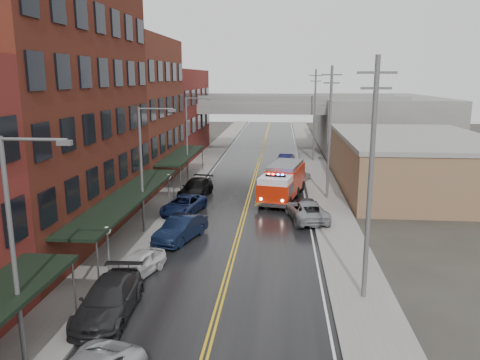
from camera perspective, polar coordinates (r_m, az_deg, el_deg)
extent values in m
cube|color=black|center=(39.00, 0.60, -3.93)|extent=(11.00, 160.00, 0.02)
cube|color=slate|center=(40.19, -9.85, -3.52)|extent=(3.00, 160.00, 0.15)
cube|color=slate|center=(39.12, 11.35, -4.03)|extent=(3.00, 160.00, 0.15)
cube|color=gray|center=(39.80, -7.55, -3.60)|extent=(0.30, 160.00, 0.15)
cube|color=gray|center=(38.97, 8.93, -4.00)|extent=(0.30, 160.00, 0.15)
cube|color=#561E16|center=(34.42, -23.26, 8.11)|extent=(9.00, 20.00, 18.00)
cube|color=brown|center=(50.60, -13.76, 8.12)|extent=(9.00, 15.00, 15.00)
cube|color=maroon|center=(67.47, -8.93, 8.04)|extent=(9.00, 20.00, 12.00)
cube|color=#846147|center=(49.82, 20.24, 1.84)|extent=(14.00, 22.00, 5.00)
cube|color=slate|center=(79.08, 16.18, 6.87)|extent=(18.00, 30.00, 8.00)
cylinder|color=slate|center=(23.09, -19.55, -12.62)|extent=(0.10, 0.10, 3.00)
cube|color=black|center=(33.03, -13.46, -1.93)|extent=(2.60, 18.00, 0.18)
cylinder|color=slate|center=(25.44, -16.93, -10.06)|extent=(0.10, 0.10, 3.00)
cylinder|color=slate|center=(41.11, -8.08, -1.05)|extent=(0.10, 0.10, 3.00)
cube|color=black|center=(49.58, -7.12, 3.06)|extent=(2.60, 13.00, 0.18)
cylinder|color=slate|center=(43.77, -7.26, -0.20)|extent=(0.10, 0.10, 3.00)
cylinder|color=slate|center=(55.51, -4.60, 2.54)|extent=(0.10, 0.10, 3.00)
cylinder|color=#59595B|center=(26.87, -15.75, -8.99)|extent=(0.14, 0.14, 2.80)
sphere|color=silver|center=(26.37, -15.94, -5.95)|extent=(0.44, 0.44, 0.44)
cylinder|color=#59595B|center=(39.63, -8.66, -1.73)|extent=(0.14, 0.14, 2.80)
sphere|color=silver|center=(39.29, -8.73, 0.40)|extent=(0.44, 0.44, 0.44)
cylinder|color=#59595B|center=(19.25, -25.88, -8.60)|extent=(0.18, 0.18, 9.00)
cylinder|color=#59595B|center=(17.64, -23.87, 4.54)|extent=(2.40, 0.12, 0.12)
cube|color=#59595B|center=(17.14, -20.61, 4.27)|extent=(0.50, 0.22, 0.18)
cylinder|color=#59595B|center=(33.41, -11.91, 0.95)|extent=(0.18, 0.18, 9.00)
cylinder|color=#59595B|center=(32.51, -10.21, 8.54)|extent=(2.40, 0.12, 0.12)
cube|color=#59595B|center=(32.25, -8.30, 8.40)|extent=(0.50, 0.22, 0.18)
cylinder|color=#59595B|center=(48.73, -6.48, 4.69)|extent=(0.18, 0.18, 9.00)
cylinder|color=#59595B|center=(48.11, -5.19, 9.89)|extent=(2.40, 0.12, 0.12)
cube|color=#59595B|center=(47.93, -3.87, 9.78)|extent=(0.50, 0.22, 0.18)
cylinder|color=#59595B|center=(23.26, 15.60, -0.44)|extent=(0.24, 0.24, 12.00)
cube|color=#59595B|center=(22.72, 16.38, 12.45)|extent=(1.80, 0.12, 0.12)
cube|color=#59595B|center=(22.72, 16.27, 10.69)|extent=(1.40, 0.12, 0.12)
cylinder|color=#59595B|center=(42.82, 10.85, 5.51)|extent=(0.24, 0.24, 12.00)
cube|color=#59595B|center=(42.53, 11.14, 12.48)|extent=(1.80, 0.12, 0.12)
cube|color=#59595B|center=(42.53, 11.10, 11.54)|extent=(1.40, 0.12, 0.12)
cylinder|color=#59595B|center=(62.66, 9.07, 7.71)|extent=(0.24, 0.24, 12.00)
cube|color=#59595B|center=(62.46, 9.24, 12.46)|extent=(1.80, 0.12, 0.12)
cube|color=#59595B|center=(62.46, 9.21, 11.82)|extent=(1.40, 0.12, 0.12)
cube|color=slate|center=(69.50, 2.70, 8.92)|extent=(40.00, 10.00, 1.50)
cube|color=slate|center=(71.14, -6.26, 5.91)|extent=(1.60, 8.00, 6.00)
cube|color=slate|center=(70.24, 11.72, 5.64)|extent=(1.60, 8.00, 6.00)
cube|color=red|center=(44.16, 5.55, 0.20)|extent=(3.89, 6.40, 2.28)
cube|color=red|center=(40.20, 4.33, -1.48)|extent=(3.24, 3.32, 1.63)
cube|color=silver|center=(39.96, 4.35, 0.03)|extent=(3.06, 3.08, 0.54)
cube|color=black|center=(40.33, 4.40, -0.96)|extent=(3.03, 2.26, 0.87)
cube|color=slate|center=(43.90, 5.58, 1.86)|extent=(3.53, 5.92, 0.33)
cube|color=black|center=(39.88, 4.36, 0.53)|extent=(1.76, 0.66, 0.15)
sphere|color=#FF0C0C|center=(39.99, 3.53, 0.71)|extent=(0.22, 0.22, 0.22)
sphere|color=#1933FF|center=(39.74, 5.20, 0.60)|extent=(0.22, 0.22, 0.22)
cylinder|color=black|center=(40.57, 2.63, -2.51)|extent=(1.14, 0.60, 1.08)
cylinder|color=black|center=(40.07, 5.94, -2.76)|extent=(1.14, 0.60, 1.08)
cylinder|color=black|center=(44.14, 3.86, -1.29)|extent=(1.14, 0.60, 1.08)
cylinder|color=black|center=(43.68, 6.91, -1.51)|extent=(1.14, 0.60, 1.08)
cylinder|color=black|center=(46.72, 4.62, -0.54)|extent=(1.14, 0.60, 1.08)
cylinder|color=black|center=(46.28, 7.50, -0.73)|extent=(1.14, 0.60, 1.08)
imported|color=black|center=(23.38, -15.71, -13.85)|extent=(2.59, 5.81, 1.65)
imported|color=silver|center=(27.39, -12.28, -9.99)|extent=(2.72, 4.31, 1.37)
imported|color=black|center=(32.49, -7.24, -5.91)|extent=(3.17, 5.31, 1.65)
imported|color=#121E45|center=(38.72, -6.90, -3.03)|extent=(3.49, 5.66, 1.46)
imported|color=black|center=(44.04, -5.41, -0.99)|extent=(2.95, 5.86, 1.63)
imported|color=gray|center=(37.01, 8.14, -3.72)|extent=(3.58, 6.02, 1.57)
imported|color=#232325|center=(38.57, 8.02, -3.19)|extent=(2.01, 4.77, 1.37)
imported|color=#B3B3B3|center=(50.22, 7.27, 0.49)|extent=(2.85, 4.39, 1.39)
imported|color=#0E1034|center=(60.39, 5.67, 2.59)|extent=(2.31, 4.65, 1.47)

